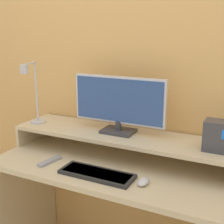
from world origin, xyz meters
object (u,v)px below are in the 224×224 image
(monitor, at_px, (119,103))
(mouse, at_px, (143,182))
(remote_control, at_px, (50,161))
(router_dock, at_px, (217,136))
(keyboard, at_px, (97,174))
(desk_lamp, at_px, (33,94))

(monitor, bearing_deg, mouse, -46.57)
(monitor, relative_size, remote_control, 3.52)
(router_dock, distance_m, keyboard, 0.63)
(desk_lamp, height_order, router_dock, desk_lamp)
(mouse, relative_size, remote_control, 0.55)
(keyboard, height_order, remote_control, keyboard)
(monitor, bearing_deg, router_dock, -3.68)
(desk_lamp, bearing_deg, router_dock, 3.70)
(desk_lamp, height_order, remote_control, desk_lamp)
(mouse, bearing_deg, desk_lamp, 167.73)
(remote_control, bearing_deg, keyboard, -3.85)
(keyboard, bearing_deg, desk_lamp, 160.82)
(router_dock, distance_m, remote_control, 0.91)
(keyboard, height_order, mouse, mouse)
(mouse, bearing_deg, keyboard, -175.75)
(mouse, bearing_deg, monitor, 133.43)
(monitor, distance_m, remote_control, 0.51)
(mouse, xyz_separation_m, remote_control, (-0.57, 0.00, -0.01))
(remote_control, bearing_deg, desk_lamp, 144.28)
(router_dock, bearing_deg, mouse, -139.74)
(router_dock, relative_size, mouse, 1.75)
(keyboard, relative_size, mouse, 4.45)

